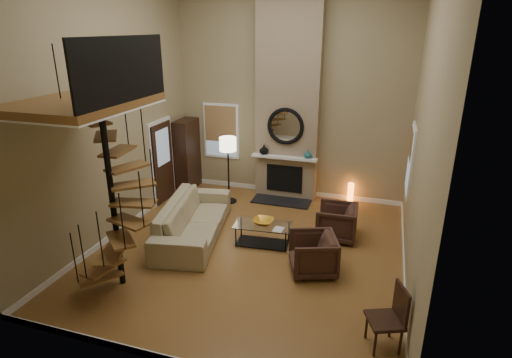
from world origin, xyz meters
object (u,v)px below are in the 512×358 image
(sofa, at_px, (193,219))
(accent_lamp, at_px, (350,193))
(armchair_near, at_px, (340,223))
(floor_lamp, at_px, (228,149))
(armchair_far, at_px, (317,254))
(coffee_table, at_px, (263,232))
(side_chair, at_px, (392,315))
(hutch, at_px, (187,155))

(sofa, relative_size, accent_lamp, 5.18)
(armchair_near, relative_size, floor_lamp, 0.48)
(armchair_far, relative_size, coffee_table, 0.68)
(accent_lamp, bearing_deg, side_chair, -78.51)
(coffee_table, bearing_deg, accent_lamp, 61.34)
(armchair_far, bearing_deg, floor_lamp, -153.14)
(floor_lamp, xyz_separation_m, side_chair, (4.05, -4.20, -0.89))
(hutch, xyz_separation_m, side_chair, (5.51, -4.82, -0.42))
(hutch, distance_m, accent_lamp, 4.53)
(sofa, distance_m, accent_lamp, 4.22)
(hutch, height_order, floor_lamp, hutch)
(armchair_far, bearing_deg, armchair_near, 150.53)
(sofa, height_order, side_chair, side_chair)
(coffee_table, xyz_separation_m, accent_lamp, (1.53, 2.80, -0.03))
(sofa, xyz_separation_m, side_chair, (4.11, -2.21, 0.13))
(hutch, height_order, armchair_far, hutch)
(coffee_table, distance_m, accent_lamp, 3.19)
(sofa, distance_m, floor_lamp, 2.24)
(floor_lamp, distance_m, side_chair, 5.90)
(accent_lamp, bearing_deg, hutch, -176.53)
(sofa, relative_size, floor_lamp, 1.63)
(side_chair, bearing_deg, sofa, 151.72)
(hutch, xyz_separation_m, armchair_near, (4.44, -1.75, -0.60))
(coffee_table, bearing_deg, armchair_far, -28.31)
(hutch, height_order, coffee_table, hutch)
(hutch, xyz_separation_m, accent_lamp, (4.47, 0.27, -0.70))
(sofa, distance_m, armchair_near, 3.16)
(coffee_table, bearing_deg, armchair_near, 27.41)
(armchair_far, height_order, accent_lamp, armchair_far)
(hutch, distance_m, side_chair, 7.33)
(armchair_far, distance_m, coffee_table, 1.42)
(sofa, height_order, armchair_far, sofa)
(sofa, xyz_separation_m, coffee_table, (1.54, 0.09, -0.11))
(armchair_near, height_order, coffee_table, armchair_near)
(armchair_near, distance_m, side_chair, 3.26)
(armchair_near, height_order, accent_lamp, armchair_near)
(hutch, height_order, sofa, hutch)
(floor_lamp, height_order, side_chair, floor_lamp)
(hutch, relative_size, coffee_table, 1.62)
(armchair_near, bearing_deg, side_chair, 17.51)
(hutch, relative_size, sofa, 0.69)
(armchair_far, relative_size, side_chair, 0.85)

